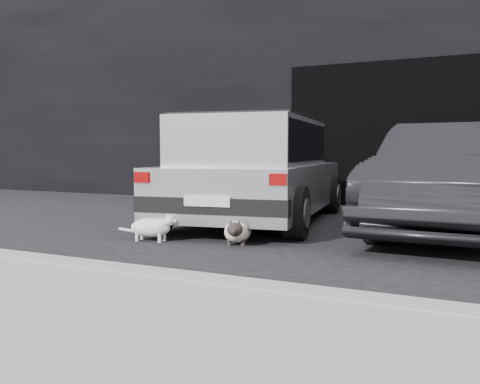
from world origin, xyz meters
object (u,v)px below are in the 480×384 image
at_px(cat_siamese, 237,231).
at_px(cat_white, 153,227).
at_px(second_car, 453,178).
at_px(silver_hatchback, 255,165).

xyz_separation_m(cat_siamese, cat_white, (-0.91, -0.26, 0.02)).
distance_m(cat_siamese, cat_white, 0.95).
height_order(second_car, cat_white, second_car).
distance_m(silver_hatchback, cat_white, 2.10).
bearing_deg(silver_hatchback, second_car, -7.18).
bearing_deg(silver_hatchback, cat_white, -108.43).
distance_m(second_car, cat_white, 3.60).
height_order(second_car, cat_siamese, second_car).
height_order(cat_siamese, cat_white, cat_white).
xyz_separation_m(silver_hatchback, cat_siamese, (0.58, -1.71, -0.66)).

